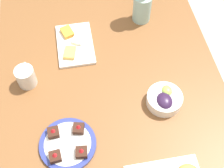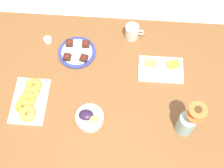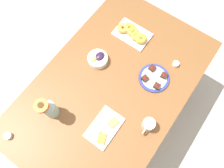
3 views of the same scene
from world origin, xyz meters
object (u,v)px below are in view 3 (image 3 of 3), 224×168
at_px(dining_table, 112,90).
at_px(croissant_platter, 132,33).
at_px(flower_vase, 50,109).
at_px(dessert_plate, 154,78).
at_px(jam_cup_honey, 176,64).
at_px(grape_bowl, 98,59).
at_px(jam_cup_berry, 8,136).
at_px(cheese_platter, 104,128).
at_px(coffee_mug, 148,125).

height_order(dining_table, croissant_platter, croissant_platter).
bearing_deg(dining_table, flower_vase, -28.85).
bearing_deg(flower_vase, croissant_platter, 173.49).
height_order(dining_table, dessert_plate, dessert_plate).
relative_size(jam_cup_honey, flower_vase, 0.19).
bearing_deg(grape_bowl, croissant_platter, 166.40).
relative_size(dining_table, dessert_plate, 7.10).
bearing_deg(dining_table, jam_cup_honey, 145.21).
height_order(jam_cup_honey, jam_cup_berry, same).
distance_m(dining_table, grape_bowl, 0.26).
bearing_deg(jam_cup_berry, croissant_platter, 168.60).
relative_size(grape_bowl, cheese_platter, 0.58).
xyz_separation_m(coffee_mug, flower_vase, (0.30, -0.58, 0.04)).
bearing_deg(cheese_platter, coffee_mug, 128.70).
xyz_separation_m(coffee_mug, dessert_plate, (-0.33, -0.15, -0.04)).
relative_size(dining_table, grape_bowl, 10.63).
bearing_deg(flower_vase, cheese_platter, 108.61).
relative_size(grape_bowl, dessert_plate, 0.67).
xyz_separation_m(coffee_mug, grape_bowl, (-0.20, -0.57, -0.02)).
relative_size(coffee_mug, dessert_plate, 0.52).
xyz_separation_m(dining_table, grape_bowl, (-0.11, -0.21, 0.12)).
relative_size(grape_bowl, croissant_platter, 0.52).
xyz_separation_m(dining_table, jam_cup_berry, (0.70, -0.35, 0.10)).
xyz_separation_m(coffee_mug, croissant_platter, (-0.55, -0.49, -0.02)).
xyz_separation_m(cheese_platter, jam_cup_berry, (0.42, -0.49, 0.00)).
xyz_separation_m(coffee_mug, cheese_platter, (0.18, -0.23, -0.04)).
bearing_deg(jam_cup_honey, croissant_platter, -94.38).
relative_size(jam_cup_honey, dessert_plate, 0.21).
xyz_separation_m(jam_cup_honey, jam_cup_berry, (1.11, -0.64, 0.00)).
xyz_separation_m(jam_cup_honey, flower_vase, (0.82, -0.51, 0.08)).
height_order(croissant_platter, dessert_plate, same).
xyz_separation_m(grape_bowl, cheese_platter, (0.39, 0.34, -0.02)).
bearing_deg(croissant_platter, dining_table, 15.36).
bearing_deg(jam_cup_honey, dessert_plate, -21.26).
bearing_deg(croissant_platter, cheese_platter, 19.67).
bearing_deg(grape_bowl, jam_cup_berry, -10.44).
relative_size(croissant_platter, jam_cup_berry, 6.05).
bearing_deg(jam_cup_honey, cheese_platter, -12.39).
bearing_deg(grape_bowl, dining_table, 62.71).
bearing_deg(flower_vase, dessert_plate, 145.19).
relative_size(jam_cup_berry, dessert_plate, 0.21).
bearing_deg(dessert_plate, jam_cup_berry, -31.69).
bearing_deg(croissant_platter, flower_vase, -6.51).
xyz_separation_m(croissant_platter, dessert_plate, (0.22, 0.34, -0.01)).
xyz_separation_m(dining_table, jam_cup_honey, (-0.42, 0.29, 0.10)).
relative_size(cheese_platter, jam_cup_berry, 5.42).
height_order(coffee_mug, jam_cup_berry, coffee_mug).
bearing_deg(jam_cup_berry, grape_bowl, 169.56).
height_order(cheese_platter, croissant_platter, croissant_platter).
height_order(coffee_mug, dessert_plate, coffee_mug).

